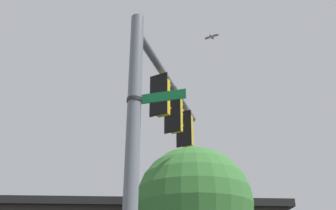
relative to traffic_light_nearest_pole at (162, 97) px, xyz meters
The scene contains 8 objects.
signal_pole 3.28m from the traffic_light_nearest_pole, 77.75° to the right, with size 0.31×0.31×7.76m, color slate.
mast_arm 1.16m from the traffic_light_nearest_pole, 102.69° to the left, with size 0.21×0.21×5.56m, color slate.
traffic_light_nearest_pole is the anchor object (origin of this frame).
traffic_light_mid_inner 1.30m from the traffic_light_nearest_pole, 102.38° to the left, with size 0.54×0.49×1.31m.
traffic_light_mid_outer 2.60m from the traffic_light_nearest_pole, 102.38° to the left, with size 0.54×0.49×1.31m.
street_name_sign 2.20m from the traffic_light_nearest_pole, 69.56° to the right, with size 1.32×0.45×0.22m.
bird_flying 2.85m from the traffic_light_nearest_pole, 49.50° to the left, with size 0.45×0.27×0.09m.
tree_by_storefront 5.67m from the traffic_light_nearest_pole, 107.32° to the left, with size 4.38×4.38×6.78m.
Camera 1 is at (4.56, -6.56, 1.71)m, focal length 42.95 mm.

